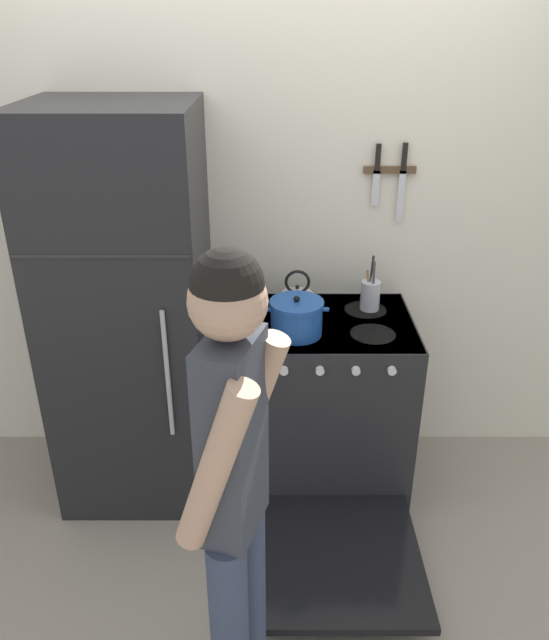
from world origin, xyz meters
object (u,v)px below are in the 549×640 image
tea_kettle (300,298)px  person (236,489)px  refrigerator (132,315)px  stove_range (331,407)px  utensil_jar (372,294)px  dutch_oven_pot (298,318)px

tea_kettle → person: person is taller
refrigerator → stove_range: bearing=-1.6°
stove_range → tea_kettle: 0.56m
refrigerator → utensil_jar: size_ratio=6.86×
tea_kettle → person: (-0.22, -1.32, 0.01)m
stove_range → tea_kettle: bearing=133.7°
refrigerator → stove_range: refrigerator is taller
dutch_oven_pot → person: 1.09m
stove_range → person: 1.33m
stove_range → person: person is taller
refrigerator → person: (0.55, -1.19, 0.03)m
person → utensil_jar: bearing=-5.6°
stove_range → dutch_oven_pot: 0.56m
refrigerator → stove_range: 1.05m
stove_range → dutch_oven_pot: dutch_oven_pot is taller
tea_kettle → utensil_jar: size_ratio=0.75×
refrigerator → person: bearing=-65.3°
tea_kettle → person: size_ratio=0.12×
tea_kettle → stove_range: bearing=-46.3°
stove_range → dutch_oven_pot: bearing=-152.8°
dutch_oven_pot → utensil_jar: utensil_jar is taller
tea_kettle → utensil_jar: bearing=1.0°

